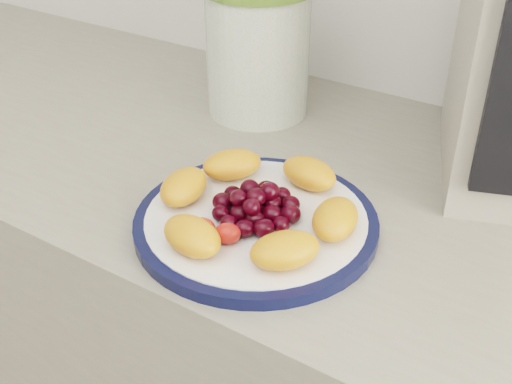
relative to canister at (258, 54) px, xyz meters
The scene contains 4 objects.
plate_rim 0.34m from the canister, 57.67° to the right, with size 0.29×0.29×0.01m, color black.
plate_face 0.34m from the canister, 57.67° to the right, with size 0.26×0.26×0.02m, color white.
canister is the anchor object (origin of this frame).
fruit_plate 0.33m from the canister, 58.09° to the right, with size 0.25×0.25×0.04m.
Camera 1 is at (0.27, 0.54, 1.34)m, focal length 45.00 mm.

